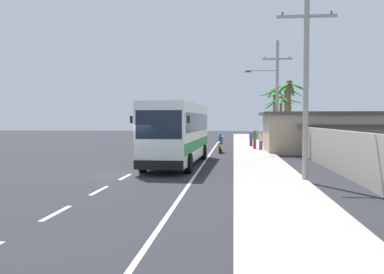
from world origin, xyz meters
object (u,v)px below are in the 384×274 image
(palm_second, at_px, (289,102))
(palm_nearest, at_px, (276,102))
(palm_farthest, at_px, (281,108))
(pedestrian_midwalk, at_px, (261,140))
(palm_third, at_px, (274,105))
(pedestrian_near_kerb, at_px, (255,139))
(palm_fourth, at_px, (286,103))
(pedestrian_far_walk, at_px, (251,138))
(utility_pole_nearest, at_px, (306,83))
(motorcycle_beside_bus, at_px, (220,145))
(coach_bus_foreground, at_px, (178,131))
(roadside_building, at_px, (348,132))
(utility_pole_mid, at_px, (276,94))

(palm_second, bearing_deg, palm_nearest, 86.80)
(palm_second, bearing_deg, palm_farthest, 87.83)
(pedestrian_midwalk, relative_size, palm_third, 0.25)
(pedestrian_near_kerb, bearing_deg, palm_third, 78.66)
(palm_farthest, bearing_deg, palm_fourth, 76.55)
(palm_third, xyz_separation_m, palm_fourth, (0.76, -4.95, 0.09))
(pedestrian_far_walk, bearing_deg, pedestrian_midwalk, 128.24)
(pedestrian_far_walk, bearing_deg, palm_second, 145.35)
(palm_third, height_order, palm_farthest, palm_third)
(palm_farthest, bearing_deg, utility_pole_nearest, -94.06)
(motorcycle_beside_bus, xyz_separation_m, palm_fourth, (6.91, 13.14, 3.96))
(pedestrian_midwalk, xyz_separation_m, palm_second, (2.21, -1.27, 3.22))
(coach_bus_foreground, bearing_deg, motorcycle_beside_bus, 75.96)
(pedestrian_near_kerb, xyz_separation_m, palm_nearest, (3.94, 20.16, 4.12))
(pedestrian_near_kerb, bearing_deg, palm_nearest, 79.72)
(pedestrian_near_kerb, bearing_deg, palm_fourth, 69.01)
(coach_bus_foreground, xyz_separation_m, palm_third, (8.44, 27.21, 2.48))
(palm_third, distance_m, roadside_building, 17.41)
(utility_pole_nearest, distance_m, palm_third, 33.69)
(utility_pole_mid, xyz_separation_m, palm_nearest, (2.59, 25.11, 0.41))
(pedestrian_near_kerb, relative_size, palm_fourth, 0.25)
(motorcycle_beside_bus, bearing_deg, pedestrian_far_walk, 68.22)
(utility_pole_nearest, height_order, palm_third, utility_pole_nearest)
(coach_bus_foreground, xyz_separation_m, pedestrian_far_walk, (5.08, 16.14, -1.11))
(pedestrian_far_walk, height_order, palm_farthest, palm_farthest)
(motorcycle_beside_bus, relative_size, pedestrian_midwalk, 1.23)
(utility_pole_nearest, height_order, palm_second, utility_pole_nearest)
(utility_pole_nearest, relative_size, palm_second, 1.36)
(coach_bus_foreground, height_order, pedestrian_near_kerb, coach_bus_foreground)
(pedestrian_near_kerb, height_order, roadside_building, roadside_building)
(pedestrian_near_kerb, relative_size, pedestrian_midwalk, 1.04)
(utility_pole_mid, distance_m, palm_nearest, 25.25)
(palm_third, distance_m, palm_fourth, 5.01)
(pedestrian_near_kerb, xyz_separation_m, utility_pole_nearest, (1.23, -18.81, 3.34))
(palm_second, relative_size, palm_farthest, 1.15)
(palm_fourth, bearing_deg, pedestrian_near_kerb, -111.77)
(palm_second, distance_m, palm_third, 17.40)
(pedestrian_far_walk, xyz_separation_m, palm_nearest, (4.11, 16.41, 4.20))
(utility_pole_mid, bearing_deg, coach_bus_foreground, -131.61)
(utility_pole_mid, height_order, palm_third, utility_pole_mid)
(palm_nearest, height_order, palm_fourth, palm_nearest)
(palm_third, height_order, roadside_building, palm_third)
(pedestrian_midwalk, bearing_deg, coach_bus_foreground, -112.57)
(coach_bus_foreground, bearing_deg, utility_pole_nearest, -44.71)
(palm_second, height_order, roadside_building, palm_second)
(pedestrian_midwalk, distance_m, roadside_building, 7.25)
(palm_farthest, xyz_separation_m, roadside_building, (4.66, -7.65, -2.29))
(palm_second, relative_size, palm_fourth, 0.91)
(palm_nearest, relative_size, palm_third, 1.11)
(motorcycle_beside_bus, distance_m, palm_third, 19.50)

